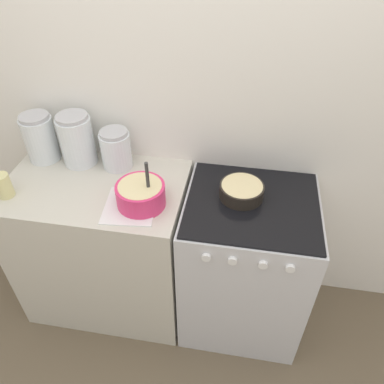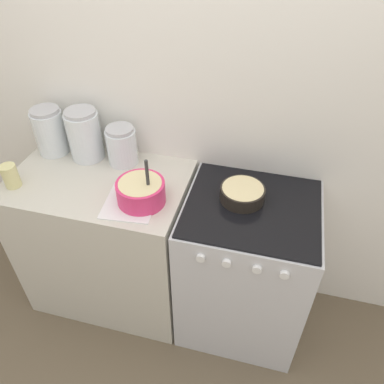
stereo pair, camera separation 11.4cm
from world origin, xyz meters
name	(u,v)px [view 1 (the left image)]	position (x,y,z in m)	size (l,w,h in m)	color
ground_plane	(176,346)	(0.00, 0.00, 0.00)	(12.00, 12.00, 0.00)	brown
wall_back	(193,110)	(0.00, 0.61, 1.20)	(4.83, 0.05, 2.40)	white
countertop_cabinet	(106,246)	(-0.46, 0.29, 0.46)	(0.92, 0.58, 0.91)	beige
stove	(244,265)	(0.34, 0.29, 0.46)	(0.65, 0.60, 0.91)	silver
mixing_bowl	(141,194)	(-0.18, 0.20, 0.97)	(0.23, 0.23, 0.24)	#E0336B
baking_pan	(242,190)	(0.28, 0.33, 0.95)	(0.21, 0.21, 0.07)	black
storage_jar_left	(41,141)	(-0.80, 0.47, 1.02)	(0.17, 0.17, 0.26)	silver
storage_jar_middle	(77,143)	(-0.59, 0.47, 1.03)	(0.18, 0.18, 0.28)	silver
storage_jar_right	(116,151)	(-0.38, 0.47, 1.00)	(0.16, 0.16, 0.21)	silver
tin_can	(3,186)	(-0.84, 0.15, 0.97)	(0.08, 0.08, 0.12)	beige
recipe_page	(130,206)	(-0.22, 0.17, 0.91)	(0.26, 0.28, 0.01)	white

